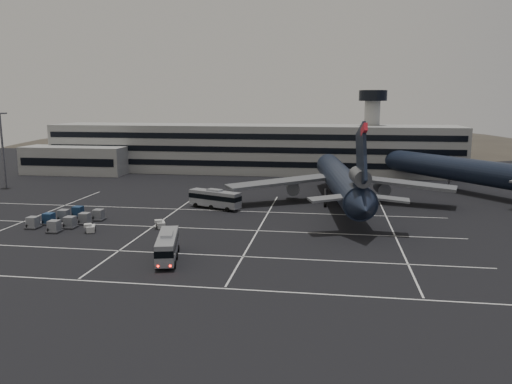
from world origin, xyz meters
TOP-DOWN VIEW (x-y plane):
  - ground at (0.00, 0.00)m, footprint 260.00×260.00m
  - lane_markings at (0.95, 0.72)m, footprint 90.00×55.62m
  - terminal at (-2.95, 71.14)m, footprint 125.00×26.00m
  - hills at (17.99, 170.00)m, footprint 352.00×180.00m
  - lightpole_left at (-55.00, 35.00)m, footprint 2.40×2.40m
  - trijet_main at (25.71, 26.21)m, footprint 47.15×57.68m
  - trijet_far at (52.43, 48.43)m, footprint 39.86×49.22m
  - bus_near at (2.19, -12.77)m, footprint 4.88×10.78m
  - bus_far at (1.09, 19.56)m, footprint 11.22×6.64m
  - tug_a at (-14.79, -0.98)m, footprint 2.22×2.67m
  - tug_b at (-4.36, 3.23)m, footprint 2.27×2.72m
  - uld_cluster at (-21.43, 3.48)m, footprint 10.98×13.64m

SIDE VIEW (x-z plane):
  - hills at x=17.99m, z-range -34.07..9.93m
  - ground at x=0.00m, z-range 0.00..0.00m
  - lane_markings at x=0.95m, z-range 0.00..0.01m
  - tug_a at x=-14.79m, z-range -0.08..1.41m
  - tug_b at x=-4.36m, z-range -0.09..1.43m
  - uld_cluster at x=-21.43m, z-range -0.02..1.93m
  - bus_near at x=2.19m, z-range 0.17..3.88m
  - bus_far at x=1.09m, z-range 0.18..4.10m
  - trijet_main at x=25.71m, z-range -3.79..14.29m
  - trijet_far at x=52.43m, z-range -3.61..14.47m
  - terminal at x=-2.95m, z-range -5.07..18.93m
  - lightpole_left at x=-55.00m, z-range 2.68..20.95m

